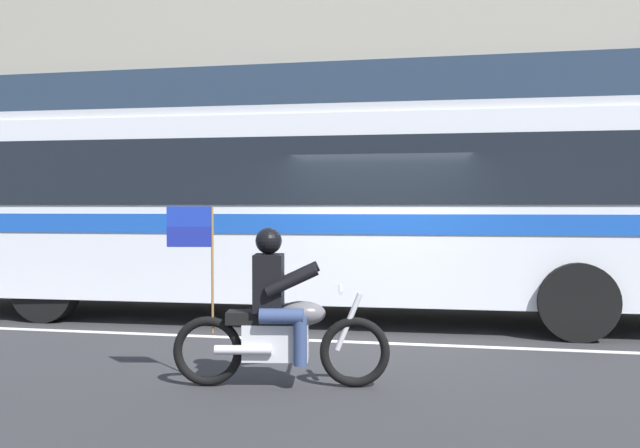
{
  "coord_description": "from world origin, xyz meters",
  "views": [
    {
      "loc": [
        0.83,
        -8.95,
        1.77
      ],
      "look_at": [
        -0.66,
        -1.04,
        1.56
      ],
      "focal_mm": 36.35,
      "sensor_mm": 36.0,
      "label": 1
    }
  ],
  "objects": [
    {
      "name": "motorcycle_with_rider",
      "position": [
        -0.74,
        -2.8,
        0.67
      ],
      "size": [
        2.18,
        0.71,
        1.78
      ],
      "color": "black",
      "rests_on": "ground_plane"
    },
    {
      "name": "lane_center_stripe",
      "position": [
        0.0,
        -0.6,
        0.0
      ],
      "size": [
        26.6,
        0.14,
        0.01
      ],
      "primitive_type": "cube",
      "color": "silver",
      "rests_on": "ground_plane"
    },
    {
      "name": "ground_plane",
      "position": [
        0.0,
        0.0,
        0.0
      ],
      "size": [
        60.0,
        60.0,
        0.0
      ],
      "primitive_type": "plane",
      "color": "#2B2B2D"
    },
    {
      "name": "office_building_facade",
      "position": [
        0.0,
        7.39,
        6.69
      ],
      "size": [
        28.0,
        0.89,
        13.37
      ],
      "color": "gray",
      "rests_on": "ground_plane"
    },
    {
      "name": "sidewalk_curb",
      "position": [
        0.0,
        5.1,
        0.07
      ],
      "size": [
        28.0,
        3.8,
        0.15
      ],
      "primitive_type": "cube",
      "color": "gray",
      "rests_on": "ground_plane"
    },
    {
      "name": "fire_hydrant",
      "position": [
        -3.49,
        3.64,
        0.52
      ],
      "size": [
        0.22,
        0.3,
        0.75
      ],
      "color": "gold",
      "rests_on": "sidewalk_curb"
    },
    {
      "name": "transit_bus",
      "position": [
        -1.05,
        1.19,
        1.88
      ],
      "size": [
        13.31,
        2.9,
        3.22
      ],
      "color": "silver",
      "rests_on": "ground_plane"
    }
  ]
}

